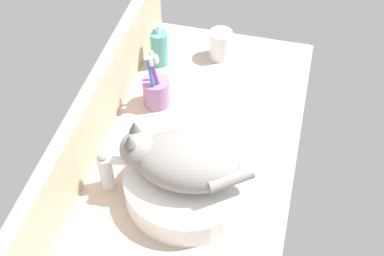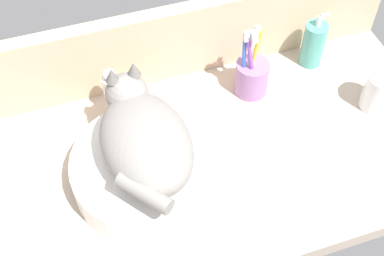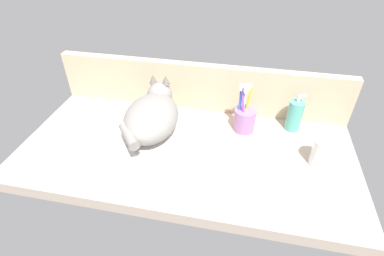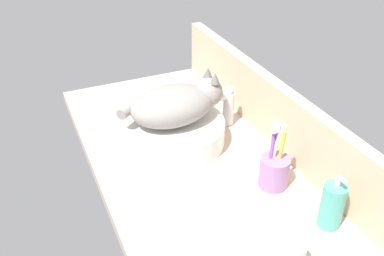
{
  "view_description": "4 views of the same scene",
  "coord_description": "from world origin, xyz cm",
  "px_view_note": "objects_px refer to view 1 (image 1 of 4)",
  "views": [
    {
      "loc": [
        -87.64,
        -22.55,
        109.38
      ],
      "look_at": [
        1.15,
        -0.49,
        11.08
      ],
      "focal_mm": 50.0,
      "sensor_mm": 36.0,
      "label": 1
    },
    {
      "loc": [
        -21.73,
        -62.77,
        93.41
      ],
      "look_at": [
        -0.63,
        0.42,
        9.83
      ],
      "focal_mm": 50.0,
      "sensor_mm": 36.0,
      "label": 2
    },
    {
      "loc": [
        17.86,
        -76.24,
        67.22
      ],
      "look_at": [
        1.92,
        0.72,
        8.11
      ],
      "focal_mm": 28.0,
      "sensor_mm": 36.0,
      "label": 3
    },
    {
      "loc": [
        89.89,
        -40.21,
        73.76
      ],
      "look_at": [
        -1.87,
        0.12,
        9.47
      ],
      "focal_mm": 40.0,
      "sensor_mm": 36.0,
      "label": 4
    }
  ],
  "objects_px": {
    "toothbrush_cup": "(156,90)",
    "water_glass": "(220,46)",
    "faucet": "(110,168)",
    "cat": "(182,160)",
    "sink_basin": "(188,184)",
    "soap_dispenser": "(159,48)"
  },
  "relations": [
    {
      "from": "water_glass",
      "to": "sink_basin",
      "type": "bearing_deg",
      "value": -176.58
    },
    {
      "from": "sink_basin",
      "to": "toothbrush_cup",
      "type": "relative_size",
      "value": 1.67
    },
    {
      "from": "sink_basin",
      "to": "toothbrush_cup",
      "type": "bearing_deg",
      "value": 29.89
    },
    {
      "from": "faucet",
      "to": "water_glass",
      "type": "distance_m",
      "value": 0.59
    },
    {
      "from": "sink_basin",
      "to": "faucet",
      "type": "bearing_deg",
      "value": 97.34
    },
    {
      "from": "sink_basin",
      "to": "water_glass",
      "type": "height_order",
      "value": "water_glass"
    },
    {
      "from": "water_glass",
      "to": "faucet",
      "type": "bearing_deg",
      "value": 164.58
    },
    {
      "from": "toothbrush_cup",
      "to": "water_glass",
      "type": "relative_size",
      "value": 2.01
    },
    {
      "from": "faucet",
      "to": "toothbrush_cup",
      "type": "distance_m",
      "value": 0.32
    },
    {
      "from": "soap_dispenser",
      "to": "water_glass",
      "type": "relative_size",
      "value": 1.6
    },
    {
      "from": "sink_basin",
      "to": "faucet",
      "type": "distance_m",
      "value": 0.2
    },
    {
      "from": "sink_basin",
      "to": "soap_dispenser",
      "type": "bearing_deg",
      "value": 24.08
    },
    {
      "from": "sink_basin",
      "to": "soap_dispenser",
      "type": "relative_size",
      "value": 2.11
    },
    {
      "from": "toothbrush_cup",
      "to": "water_glass",
      "type": "distance_m",
      "value": 0.29
    },
    {
      "from": "cat",
      "to": "toothbrush_cup",
      "type": "relative_size",
      "value": 1.73
    },
    {
      "from": "faucet",
      "to": "toothbrush_cup",
      "type": "height_order",
      "value": "toothbrush_cup"
    },
    {
      "from": "faucet",
      "to": "toothbrush_cup",
      "type": "relative_size",
      "value": 0.73
    },
    {
      "from": "soap_dispenser",
      "to": "toothbrush_cup",
      "type": "xyz_separation_m",
      "value": [
        -0.18,
        -0.04,
        -0.01
      ]
    },
    {
      "from": "toothbrush_cup",
      "to": "water_glass",
      "type": "xyz_separation_m",
      "value": [
        0.25,
        -0.14,
        -0.01
      ]
    },
    {
      "from": "cat",
      "to": "water_glass",
      "type": "relative_size",
      "value": 3.49
    },
    {
      "from": "sink_basin",
      "to": "faucet",
      "type": "height_order",
      "value": "faucet"
    },
    {
      "from": "sink_basin",
      "to": "faucet",
      "type": "relative_size",
      "value": 2.3
    }
  ]
}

